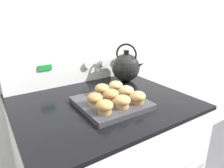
{
  "coord_description": "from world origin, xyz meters",
  "views": [
    {
      "loc": [
        -0.44,
        -0.4,
        1.29
      ],
      "look_at": [
        0.05,
        0.34,
        0.97
      ],
      "focal_mm": 32.0,
      "sensor_mm": 36.0,
      "label": 1
    }
  ],
  "objects": [
    {
      "name": "wall_back",
      "position": [
        0.0,
        0.72,
        1.2
      ],
      "size": [
        8.0,
        0.05,
        2.4
      ],
      "color": "silver",
      "rests_on": "ground_plane"
    },
    {
      "name": "muffin_r1_c1",
      "position": [
        0.01,
        0.29,
        0.95
      ],
      "size": [
        0.07,
        0.07,
        0.05
      ],
      "color": "tan",
      "rests_on": "muffin_pan"
    },
    {
      "name": "muffin_r2_c1",
      "position": [
        0.01,
        0.37,
        0.95
      ],
      "size": [
        0.07,
        0.07,
        0.05
      ],
      "color": "#A37A4C",
      "rests_on": "muffin_pan"
    },
    {
      "name": "muffin_r2_c2",
      "position": [
        0.09,
        0.37,
        0.95
      ],
      "size": [
        0.07,
        0.07,
        0.05
      ],
      "color": "tan",
      "rests_on": "muffin_pan"
    },
    {
      "name": "tea_kettle",
      "position": [
        0.27,
        0.52,
        0.99
      ],
      "size": [
        0.17,
        0.19,
        0.23
      ],
      "color": "black",
      "rests_on": "stove_range"
    },
    {
      "name": "muffin_r0_c1",
      "position": [
        0.01,
        0.21,
        0.95
      ],
      "size": [
        0.07,
        0.07,
        0.05
      ],
      "color": "tan",
      "rests_on": "muffin_pan"
    },
    {
      "name": "control_panel",
      "position": [
        0.0,
        0.67,
        1.0
      ],
      "size": [
        0.78,
        0.07,
        0.21
      ],
      "color": "white",
      "rests_on": "stove_range"
    },
    {
      "name": "muffin_r1_c2",
      "position": [
        0.09,
        0.28,
        0.95
      ],
      "size": [
        0.07,
        0.07,
        0.05
      ],
      "color": "olive",
      "rests_on": "muffin_pan"
    },
    {
      "name": "muffin_pan",
      "position": [
        0.01,
        0.29,
        0.91
      ],
      "size": [
        0.29,
        0.29,
        0.02
      ],
      "color": "#38383D",
      "rests_on": "stove_range"
    },
    {
      "name": "muffin_r1_c0",
      "position": [
        -0.07,
        0.29,
        0.95
      ],
      "size": [
        0.07,
        0.07,
        0.05
      ],
      "color": "tan",
      "rests_on": "muffin_pan"
    },
    {
      "name": "muffin_r0_c2",
      "position": [
        0.09,
        0.2,
        0.95
      ],
      "size": [
        0.07,
        0.07,
        0.05
      ],
      "color": "olive",
      "rests_on": "muffin_pan"
    },
    {
      "name": "muffin_r0_c0",
      "position": [
        -0.08,
        0.2,
        0.95
      ],
      "size": [
        0.07,
        0.07,
        0.05
      ],
      "color": "#A37A4C",
      "rests_on": "muffin_pan"
    }
  ]
}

